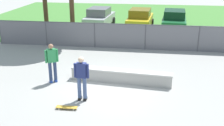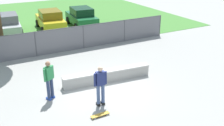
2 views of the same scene
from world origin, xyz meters
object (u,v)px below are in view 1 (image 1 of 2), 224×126
at_px(skateboarder, 82,77).
at_px(car_green, 174,20).
at_px(car_yellow, 140,19).
at_px(bystander, 52,61).
at_px(skateboard, 67,107).
at_px(car_silver, 100,17).
at_px(concrete_ledge, 121,76).

height_order(skateboarder, car_green, skateboarder).
relative_size(car_yellow, bystander, 2.38).
bearing_deg(car_yellow, car_green, -3.76).
distance_m(car_yellow, car_green, 2.75).
height_order(skateboard, car_green, car_green).
relative_size(skateboard, car_silver, 0.19).
bearing_deg(car_silver, bystander, -90.19).
relative_size(concrete_ledge, skateboard, 5.80).
height_order(skateboarder, car_yellow, skateboarder).
xyz_separation_m(skateboarder, skateboard, (-0.42, -0.79, -0.94)).
distance_m(car_silver, car_green, 6.18).
height_order(concrete_ledge, car_yellow, car_yellow).
relative_size(concrete_ledge, skateboarder, 2.56).
bearing_deg(car_yellow, bystander, -106.83).
relative_size(skateboarder, car_green, 0.42).
distance_m(skateboard, car_yellow, 13.99).
bearing_deg(car_silver, concrete_ledge, -74.91).
bearing_deg(skateboarder, car_green, 70.82).
xyz_separation_m(car_green, bystander, (-6.21, -11.28, 0.17)).
bearing_deg(concrete_ledge, car_silver, 105.09).
xyz_separation_m(concrete_ledge, bystander, (-3.08, -0.40, 0.71)).
bearing_deg(concrete_ledge, car_yellow, 87.97).
height_order(car_silver, car_green, same).
bearing_deg(car_silver, skateboard, -84.74).
xyz_separation_m(skateboard, car_yellow, (2.14, 13.80, 0.77)).
relative_size(concrete_ledge, car_green, 1.07).
xyz_separation_m(car_yellow, bystander, (-3.47, -11.46, 0.17)).
distance_m(concrete_ledge, skateboarder, 2.46).
relative_size(skateboarder, car_silver, 0.42).
xyz_separation_m(concrete_ledge, car_yellow, (0.39, 11.07, 0.54)).
bearing_deg(concrete_ledge, skateboarder, -124.30).
distance_m(skateboarder, bystander, 2.34).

